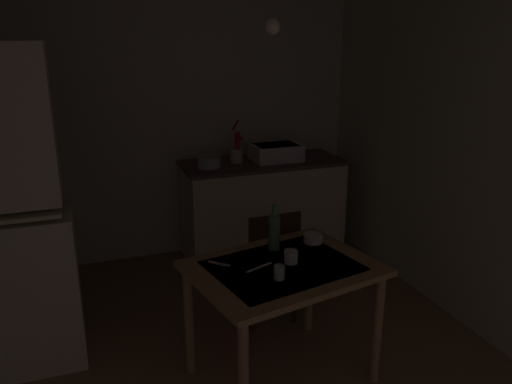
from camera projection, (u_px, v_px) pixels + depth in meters
ground_plane at (225, 372)px, 3.21m from camera, size 4.90×4.90×0.00m
wall_back at (160, 130)px, 4.64m from camera, size 3.72×0.10×2.41m
wall_right at (484, 163)px, 3.45m from camera, size 0.10×4.00×2.41m
counter_cabinet at (262, 208)px, 4.81m from camera, size 1.49×0.64×0.92m
sink_basin at (276, 152)px, 4.69m from camera, size 0.44×0.34×0.15m
hand_pump at (238, 144)px, 4.59m from camera, size 0.05×0.27×0.39m
mixing_bowl_counter at (209, 162)px, 4.45m from camera, size 0.20×0.20×0.10m
stoneware_crock at (236, 156)px, 4.61m from camera, size 0.12×0.12×0.12m
dining_table at (283, 281)px, 2.98m from camera, size 1.18×0.98×0.75m
chair_far_side at (268, 262)px, 3.65m from camera, size 0.41×0.41×0.87m
serving_bowl_wide at (313, 238)px, 3.28m from camera, size 0.13×0.13×0.05m
mug_dark at (279, 272)px, 2.78m from camera, size 0.06×0.06×0.08m
mug_tall at (291, 257)px, 2.98m from camera, size 0.08×0.08×0.08m
glass_bottle at (274, 231)px, 3.15m from camera, size 0.07×0.07×0.29m
table_knife at (259, 267)px, 2.92m from camera, size 0.18×0.09×0.00m
teaspoon_near_bowl at (219, 264)px, 2.97m from camera, size 0.11×0.12×0.00m
pendant_bulb at (272, 27)px, 2.55m from camera, size 0.08×0.08×0.08m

